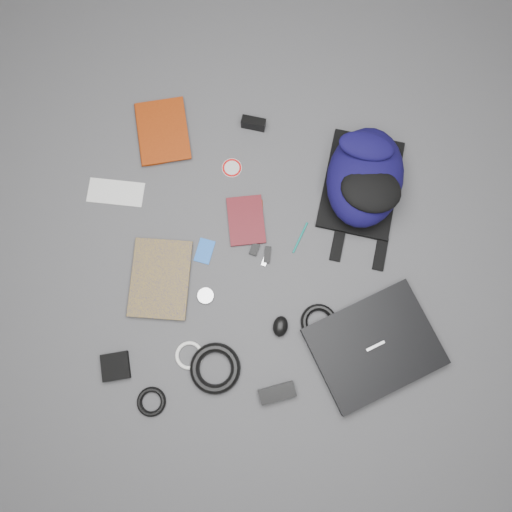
# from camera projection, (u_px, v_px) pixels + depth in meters

# --- Properties ---
(ground) EXTENTS (4.00, 4.00, 0.00)m
(ground) POSITION_uv_depth(u_px,v_px,m) (256.00, 257.00, 1.77)
(ground) COLOR #4F4F51
(ground) RESTS_ON ground
(backpack) EXTENTS (0.34, 0.45, 0.17)m
(backpack) POSITION_uv_depth(u_px,v_px,m) (365.00, 177.00, 1.74)
(backpack) COLOR black
(backpack) RESTS_ON ground
(laptop) EXTENTS (0.51, 0.47, 0.04)m
(laptop) POSITION_uv_depth(u_px,v_px,m) (374.00, 346.00, 1.69)
(laptop) COLOR black
(laptop) RESTS_ON ground
(textbook_red) EXTENTS (0.23, 0.28, 0.03)m
(textbook_red) POSITION_uv_depth(u_px,v_px,m) (138.00, 135.00, 1.84)
(textbook_red) COLOR maroon
(textbook_red) RESTS_ON ground
(comic_book) EXTENTS (0.21, 0.28, 0.02)m
(comic_book) POSITION_uv_depth(u_px,v_px,m) (131.00, 277.00, 1.74)
(comic_book) COLOR #BB970D
(comic_book) RESTS_ON ground
(envelope) EXTENTS (0.21, 0.10, 0.00)m
(envelope) POSITION_uv_depth(u_px,v_px,m) (116.00, 192.00, 1.81)
(envelope) COLOR silver
(envelope) RESTS_ON ground
(dvd_case) EXTENTS (0.15, 0.20, 0.01)m
(dvd_case) POSITION_uv_depth(u_px,v_px,m) (246.00, 220.00, 1.79)
(dvd_case) COLOR #450D11
(dvd_case) RESTS_ON ground
(compact_camera) EXTENTS (0.09, 0.05, 0.05)m
(compact_camera) POSITION_uv_depth(u_px,v_px,m) (254.00, 123.00, 1.84)
(compact_camera) COLOR black
(compact_camera) RESTS_ON ground
(sticker_disc) EXTENTS (0.09, 0.09, 0.00)m
(sticker_disc) POSITION_uv_depth(u_px,v_px,m) (232.00, 168.00, 1.83)
(sticker_disc) COLOR silver
(sticker_disc) RESTS_ON ground
(pen_teal) EXTENTS (0.05, 0.12, 0.01)m
(pen_teal) POSITION_uv_depth(u_px,v_px,m) (300.00, 238.00, 1.78)
(pen_teal) COLOR #0C7266
(pen_teal) RESTS_ON ground
(pen_red) EXTENTS (0.02, 0.12, 0.01)m
(pen_red) POSITION_uv_depth(u_px,v_px,m) (262.00, 216.00, 1.79)
(pen_red) COLOR #9C270C
(pen_red) RESTS_ON ground
(id_badge) EXTENTS (0.07, 0.10, 0.00)m
(id_badge) POSITION_uv_depth(u_px,v_px,m) (205.00, 251.00, 1.77)
(id_badge) COLOR blue
(id_badge) RESTS_ON ground
(usb_black) EXTENTS (0.02, 0.06, 0.01)m
(usb_black) POSITION_uv_depth(u_px,v_px,m) (267.00, 255.00, 1.76)
(usb_black) COLOR black
(usb_black) RESTS_ON ground
(usb_silver) EXTENTS (0.03, 0.04, 0.01)m
(usb_silver) POSITION_uv_depth(u_px,v_px,m) (265.00, 260.00, 1.76)
(usb_silver) COLOR silver
(usb_silver) RESTS_ON ground
(key_fob) EXTENTS (0.04, 0.05, 0.01)m
(key_fob) POSITION_uv_depth(u_px,v_px,m) (254.00, 249.00, 1.77)
(key_fob) COLOR black
(key_fob) RESTS_ON ground
(mouse) EXTENTS (0.06, 0.08, 0.04)m
(mouse) POSITION_uv_depth(u_px,v_px,m) (280.00, 326.00, 1.70)
(mouse) COLOR black
(mouse) RESTS_ON ground
(headphone_left) EXTENTS (0.06, 0.06, 0.01)m
(headphone_left) POSITION_uv_depth(u_px,v_px,m) (176.00, 275.00, 1.75)
(headphone_left) COLOR #B0B0B2
(headphone_left) RESTS_ON ground
(headphone_right) EXTENTS (0.07, 0.07, 0.01)m
(headphone_right) POSITION_uv_depth(u_px,v_px,m) (206.00, 296.00, 1.73)
(headphone_right) COLOR #B2B3B5
(headphone_right) RESTS_ON ground
(cable_coil) EXTENTS (0.14, 0.14, 0.02)m
(cable_coil) POSITION_uv_depth(u_px,v_px,m) (319.00, 322.00, 1.71)
(cable_coil) COLOR black
(cable_coil) RESTS_ON ground
(power_brick) EXTENTS (0.13, 0.09, 0.03)m
(power_brick) POSITION_uv_depth(u_px,v_px,m) (277.00, 393.00, 1.66)
(power_brick) COLOR black
(power_brick) RESTS_ON ground
(power_cord_coil) EXTENTS (0.18, 0.18, 0.03)m
(power_cord_coil) POSITION_uv_depth(u_px,v_px,m) (215.00, 368.00, 1.68)
(power_cord_coil) COLOR black
(power_cord_coil) RESTS_ON ground
(pouch) EXTENTS (0.11, 0.11, 0.02)m
(pouch) POSITION_uv_depth(u_px,v_px,m) (116.00, 366.00, 1.68)
(pouch) COLOR black
(pouch) RESTS_ON ground
(earbud_coil) EXTENTS (0.13, 0.13, 0.02)m
(earbud_coil) POSITION_uv_depth(u_px,v_px,m) (151.00, 402.00, 1.66)
(earbud_coil) COLOR black
(earbud_coil) RESTS_ON ground
(white_cable_coil) EXTENTS (0.10, 0.10, 0.01)m
(white_cable_coil) POSITION_uv_depth(u_px,v_px,m) (189.00, 355.00, 1.70)
(white_cable_coil) COLOR white
(white_cable_coil) RESTS_ON ground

